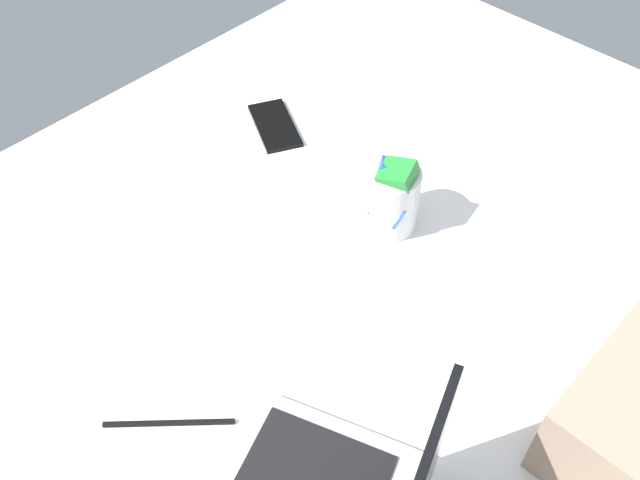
{
  "coord_description": "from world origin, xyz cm",
  "views": [
    {
      "loc": [
        42.6,
        37.57,
        101.76
      ],
      "look_at": [
        -7.62,
        -10.15,
        24.0
      ],
      "focal_mm": 39.53,
      "sensor_mm": 36.0,
      "label": 1
    }
  ],
  "objects": [
    {
      "name": "snack_cup",
      "position": [
        -21.83,
        -8.36,
        23.98
      ],
      "size": [
        9.12,
        9.0,
        13.87
      ],
      "color": "silver",
      "rests_on": "bed_mattress"
    },
    {
      "name": "charger_cable",
      "position": [
        25.07,
        -5.97,
        18.3
      ],
      "size": [
        12.46,
        12.43,
        0.6
      ],
      "primitive_type": "cube",
      "rotation": [
        0.0,
        0.0,
        -0.78
      ],
      "color": "black",
      "rests_on": "bed_mattress"
    },
    {
      "name": "cell_phone",
      "position": [
        -26.12,
        -39.33,
        18.4
      ],
      "size": [
        12.59,
        15.55,
        0.8
      ],
      "primitive_type": "cube",
      "rotation": [
        0.0,
        0.0,
        2.65
      ],
      "color": "black",
      "rests_on": "bed_mattress"
    },
    {
      "name": "bed_mattress",
      "position": [
        0.0,
        0.0,
        9.0
      ],
      "size": [
        180.0,
        140.0,
        18.0
      ],
      "primitive_type": "cube",
      "color": "white",
      "rests_on": "ground"
    }
  ]
}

